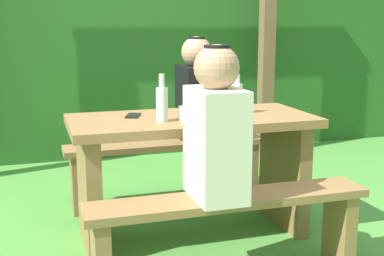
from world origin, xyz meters
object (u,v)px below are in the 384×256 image
object	(u,v)px
picnic_table	(192,155)
person_black_coat	(197,93)
drinking_glass	(185,113)
bottle_right	(237,97)
bench_near	(229,220)
person_white_shirt	(216,129)
bottle_left	(162,103)
bottle_center	(220,96)
cell_phone	(133,116)
bench_far	(166,159)

from	to	relation	value
picnic_table	person_black_coat	size ratio (longest dim) A/B	1.95
drinking_glass	bottle_right	xyz separation A→B (m)	(0.35, 0.10, 0.06)
bench_near	person_white_shirt	size ratio (longest dim) A/B	1.95
bench_near	drinking_glass	distance (m)	0.68
person_white_shirt	bottle_right	world-z (taller)	person_white_shirt
bench_near	bottle_left	size ratio (longest dim) A/B	5.36
person_black_coat	bench_near	bearing A→B (deg)	-100.46
bottle_center	cell_phone	xyz separation A→B (m)	(-0.52, 0.03, -0.09)
bottle_right	cell_phone	world-z (taller)	bottle_right
bench_near	bottle_left	distance (m)	0.74
picnic_table	person_black_coat	distance (m)	0.69
drinking_glass	person_white_shirt	bearing A→B (deg)	-90.27
cell_phone	picnic_table	bearing A→B (deg)	3.45
bench_near	bottle_right	distance (m)	0.84
bench_far	bottle_right	size ratio (longest dim) A/B	5.98
bottle_center	cell_phone	distance (m)	0.53
person_black_coat	drinking_glass	world-z (taller)	person_black_coat
bench_far	person_white_shirt	world-z (taller)	person_white_shirt
bench_far	cell_phone	bearing A→B (deg)	-123.15
person_white_shirt	cell_phone	size ratio (longest dim) A/B	5.14
person_white_shirt	drinking_glass	size ratio (longest dim) A/B	9.08
person_white_shirt	bottle_center	xyz separation A→B (m)	(0.27, 0.67, 0.05)
person_white_shirt	bottle_left	bearing A→B (deg)	104.53
bench_near	bottle_right	bearing A→B (deg)	65.26
bottle_left	bench_far	bearing A→B (deg)	73.89
bench_far	person_black_coat	xyz separation A→B (m)	(0.22, -0.00, 0.46)
person_black_coat	bottle_right	size ratio (longest dim) A/B	3.07
bottle_right	bottle_center	bearing A→B (deg)	142.56
bench_far	bottle_left	xyz separation A→B (m)	(-0.20, -0.69, 0.51)
picnic_table	bottle_center	distance (m)	0.39
picnic_table	bench_far	size ratio (longest dim) A/B	1.00
bench_far	person_white_shirt	distance (m)	1.28
picnic_table	person_white_shirt	size ratio (longest dim) A/B	1.95
person_black_coat	bottle_left	world-z (taller)	person_black_coat
cell_phone	bench_near	bearing A→B (deg)	-44.10
picnic_table	drinking_glass	size ratio (longest dim) A/B	17.67
bench_near	person_black_coat	bearing A→B (deg)	79.54
bottle_right	bench_near	bearing A→B (deg)	-114.74
person_white_shirt	bottle_center	bearing A→B (deg)	68.22
picnic_table	bench_near	xyz separation A→B (m)	(0.00, -0.60, -0.18)
cell_phone	person_white_shirt	bearing A→B (deg)	-48.97
drinking_glass	bottle_left	world-z (taller)	bottle_left
person_black_coat	cell_phone	xyz separation A→B (m)	(-0.54, -0.49, -0.04)
bottle_center	bench_far	bearing A→B (deg)	110.59
picnic_table	drinking_glass	bearing A→B (deg)	-127.19
bench_near	bottle_center	world-z (taller)	bottle_center
bottle_left	bottle_right	bearing A→B (deg)	12.43
bottle_center	cell_phone	bearing A→B (deg)	176.88
bottle_right	cell_phone	bearing A→B (deg)	171.28
bench_near	cell_phone	bearing A→B (deg)	114.75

